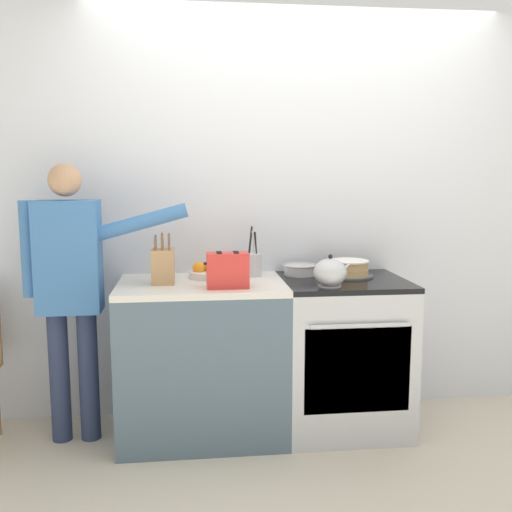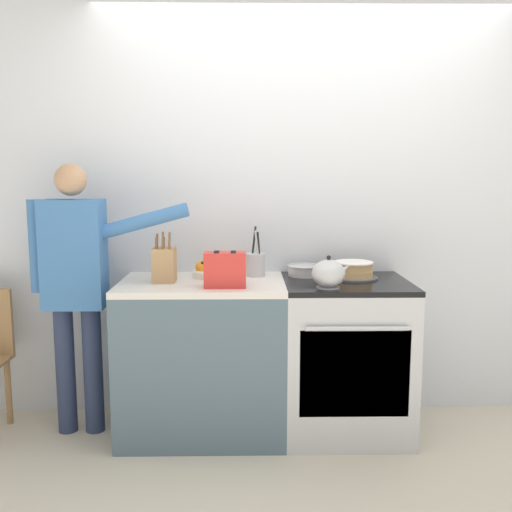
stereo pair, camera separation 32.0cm
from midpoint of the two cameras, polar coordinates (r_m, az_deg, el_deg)
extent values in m
plane|color=beige|center=(3.28, 8.33, -19.18)|extent=(16.00, 16.00, 0.00)
cube|color=silver|center=(3.57, 7.08, 4.86)|extent=(8.00, 0.04, 2.60)
cube|color=#4C6070|center=(3.37, -2.57, -10.39)|extent=(0.94, 0.63, 0.86)
cube|color=silver|center=(3.25, -2.62, -2.87)|extent=(0.94, 0.63, 0.03)
cube|color=#B7BABF|center=(3.44, 11.54, -10.08)|extent=(0.72, 0.63, 0.87)
cube|color=black|center=(3.15, 12.79, -11.46)|extent=(0.59, 0.01, 0.48)
cylinder|color=#B7BABF|center=(3.05, 13.06, -7.14)|extent=(0.54, 0.02, 0.02)
cube|color=black|center=(3.33, 11.77, -2.73)|extent=(0.72, 0.63, 0.03)
cylinder|color=#4C4C51|center=(3.42, 12.34, -2.14)|extent=(0.29, 0.29, 0.01)
cylinder|color=tan|center=(3.41, 12.35, -1.72)|extent=(0.23, 0.23, 0.04)
cylinder|color=tan|center=(3.40, 12.38, -1.05)|extent=(0.22, 0.22, 0.04)
cylinder|color=white|center=(3.40, 12.39, -0.65)|extent=(0.23, 0.23, 0.01)
cylinder|color=#B7BABF|center=(3.11, 10.17, -3.10)|extent=(0.13, 0.13, 0.01)
ellipsoid|color=#B7BABF|center=(3.10, 10.20, -1.79)|extent=(0.18, 0.18, 0.15)
cone|color=#B7BABF|center=(3.11, 11.76, -1.28)|extent=(0.09, 0.04, 0.08)
sphere|color=black|center=(3.08, 10.25, -0.17)|extent=(0.02, 0.02, 0.02)
cylinder|color=#B7BABF|center=(3.45, 7.51, -1.52)|extent=(0.19, 0.19, 0.06)
torus|color=#B7BABF|center=(3.44, 7.52, -0.99)|extent=(0.21, 0.21, 0.01)
cube|color=tan|center=(3.24, -6.38, -0.91)|extent=(0.12, 0.15, 0.19)
cylinder|color=brown|center=(3.19, -7.15, 1.25)|extent=(0.01, 0.03, 0.07)
cylinder|color=brown|center=(3.18, -6.50, 1.53)|extent=(0.01, 0.04, 0.10)
cylinder|color=brown|center=(3.18, -5.82, 1.50)|extent=(0.01, 0.04, 0.09)
cylinder|color=brown|center=(3.22, -7.09, 1.47)|extent=(0.01, 0.04, 0.08)
cylinder|color=brown|center=(3.22, -6.42, 1.31)|extent=(0.01, 0.03, 0.06)
cylinder|color=#B7BABF|center=(3.40, 2.66, -0.91)|extent=(0.11, 0.11, 0.14)
cylinder|color=black|center=(3.38, 3.01, 0.57)|extent=(0.03, 0.05, 0.22)
cylinder|color=#B7BABF|center=(3.37, 2.86, 0.62)|extent=(0.04, 0.03, 0.23)
cylinder|color=black|center=(3.40, 2.41, 0.87)|extent=(0.04, 0.04, 0.25)
cylinder|color=silver|center=(3.38, -1.64, -1.78)|extent=(0.24, 0.24, 0.04)
sphere|color=orange|center=(3.43, -1.47, -0.98)|extent=(0.07, 0.07, 0.07)
sphere|color=orange|center=(3.35, -1.25, -1.19)|extent=(0.07, 0.07, 0.07)
sphere|color=orange|center=(3.40, -1.61, -1.02)|extent=(0.08, 0.08, 0.08)
sphere|color=orange|center=(3.37, -2.75, -1.12)|extent=(0.08, 0.08, 0.08)
cube|color=red|center=(3.07, -0.14, -1.40)|extent=(0.23, 0.12, 0.19)
cube|color=black|center=(3.05, -0.98, 0.40)|extent=(0.03, 0.09, 0.00)
cube|color=black|center=(3.05, 0.71, 0.40)|extent=(0.03, 0.09, 0.00)
cube|color=black|center=(3.06, -2.39, -0.70)|extent=(0.02, 0.02, 0.01)
cylinder|color=#283351|center=(3.51, -16.03, -10.93)|extent=(0.11, 0.11, 0.75)
cylinder|color=#283351|center=(3.47, -13.43, -11.05)|extent=(0.11, 0.11, 0.75)
cube|color=#3D70AD|center=(3.33, -15.17, 0.16)|extent=(0.34, 0.20, 0.62)
cylinder|color=#3D70AD|center=(3.38, -18.65, 0.93)|extent=(0.08, 0.08, 0.52)
cylinder|color=#3D70AD|center=(3.24, -8.51, 3.43)|extent=(0.53, 0.08, 0.21)
sphere|color=tan|center=(3.30, -15.45, 7.36)|extent=(0.18, 0.18, 0.18)
cylinder|color=#997047|center=(3.77, -21.29, -12.52)|extent=(0.04, 0.04, 0.41)
camera|label=1|loc=(0.16, -87.14, 0.42)|focal=40.00mm
camera|label=2|loc=(0.16, 92.86, -0.42)|focal=40.00mm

